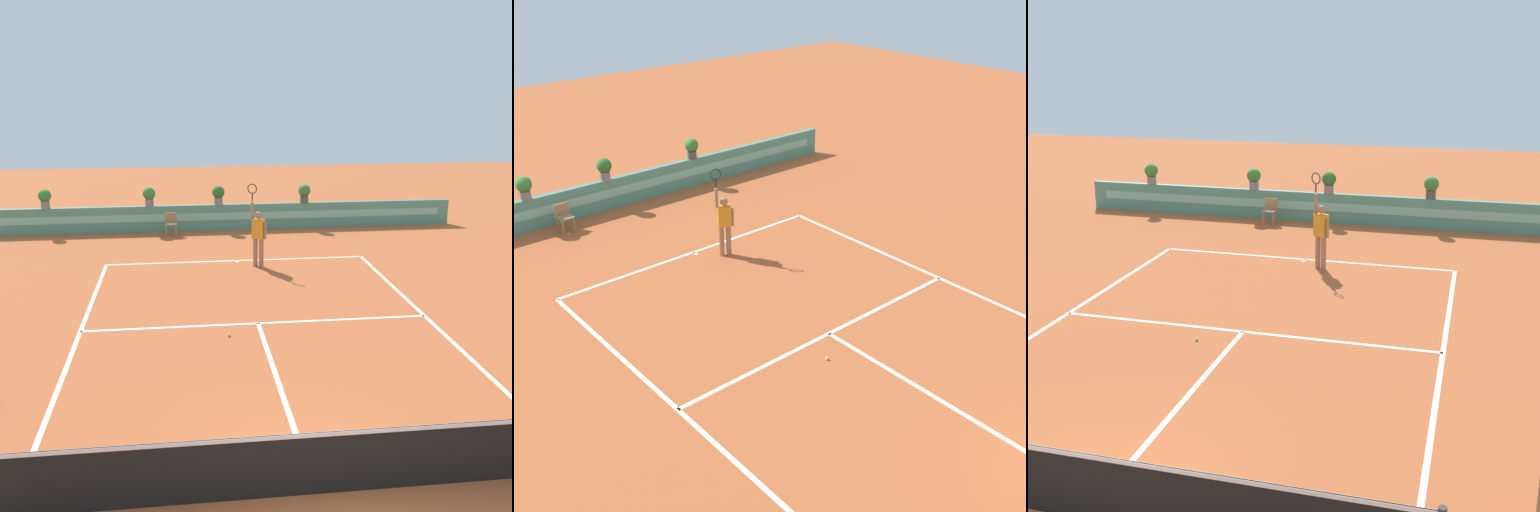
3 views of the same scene
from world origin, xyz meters
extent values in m
plane|color=#B2562D|center=(0.00, 6.00, 0.00)|extent=(60.00, 60.00, 0.00)
cube|color=white|center=(0.00, 11.89, 0.00)|extent=(8.22, 0.10, 0.01)
cube|color=white|center=(0.00, 6.40, 0.00)|extent=(8.22, 0.10, 0.01)
cube|color=white|center=(0.00, 3.20, 0.00)|extent=(0.10, 6.40, 0.01)
cube|color=white|center=(-4.11, 5.95, 0.00)|extent=(0.10, 11.89, 0.01)
cube|color=white|center=(4.11, 5.95, 0.00)|extent=(0.10, 11.89, 0.01)
cube|color=white|center=(0.00, 11.79, 0.00)|extent=(0.10, 0.20, 0.01)
cube|color=black|center=(0.00, 0.00, 0.47)|extent=(8.82, 0.02, 0.95)
cube|color=white|center=(0.00, 0.00, 0.92)|extent=(8.82, 0.03, 0.06)
cube|color=#4C8E7A|center=(0.00, 16.39, 0.50)|extent=(18.00, 0.20, 1.00)
cube|color=#7ABCA8|center=(0.00, 16.29, 0.55)|extent=(17.10, 0.01, 0.28)
cylinder|color=#99754C|center=(-2.29, 15.41, 0.23)|extent=(0.05, 0.05, 0.45)
cylinder|color=#99754C|center=(-1.94, 15.41, 0.23)|extent=(0.05, 0.05, 0.45)
cylinder|color=#99754C|center=(-2.29, 15.77, 0.23)|extent=(0.05, 0.05, 0.45)
cylinder|color=#99754C|center=(-1.94, 15.77, 0.23)|extent=(0.05, 0.05, 0.45)
cube|color=#99754C|center=(-2.12, 15.59, 0.47)|extent=(0.44, 0.44, 0.04)
cube|color=#99754C|center=(-2.12, 15.79, 0.67)|extent=(0.44, 0.04, 0.36)
cylinder|color=#9E7051|center=(0.70, 11.12, 0.45)|extent=(0.14, 0.14, 0.90)
cylinder|color=#9E7051|center=(0.52, 11.21, 0.45)|extent=(0.14, 0.14, 0.90)
cube|color=orange|center=(0.61, 11.16, 1.20)|extent=(0.42, 0.37, 0.60)
sphere|color=#9E7051|center=(0.61, 11.16, 1.63)|extent=(0.22, 0.22, 0.22)
cylinder|color=#9E7051|center=(0.43, 11.26, 1.75)|extent=(0.09, 0.09, 0.55)
cylinder|color=black|center=(0.43, 11.26, 2.17)|extent=(0.04, 0.04, 0.24)
torus|color=#262626|center=(0.43, 11.26, 2.43)|extent=(0.29, 0.17, 0.31)
cylinder|color=#9E7051|center=(0.80, 11.06, 1.15)|extent=(0.09, 0.09, 0.50)
sphere|color=#CCE033|center=(-0.75, 5.70, 0.03)|extent=(0.07, 0.07, 0.07)
cylinder|color=gray|center=(-6.75, 16.39, 1.14)|extent=(0.32, 0.32, 0.28)
sphere|color=#387F33|center=(-6.75, 16.39, 1.48)|extent=(0.48, 0.48, 0.48)
cylinder|color=gray|center=(-2.91, 16.39, 1.14)|extent=(0.32, 0.32, 0.28)
sphere|color=#387F33|center=(-2.91, 16.39, 1.48)|extent=(0.48, 0.48, 0.48)
cylinder|color=#514C47|center=(3.09, 16.39, 1.14)|extent=(0.32, 0.32, 0.28)
sphere|color=#387F33|center=(3.09, 16.39, 1.48)|extent=(0.48, 0.48, 0.48)
cylinder|color=gray|center=(-0.27, 16.39, 1.14)|extent=(0.32, 0.32, 0.28)
sphere|color=#2D6B28|center=(-0.27, 16.39, 1.48)|extent=(0.48, 0.48, 0.48)
camera|label=1|loc=(-1.74, -7.23, 5.45)|focal=43.55mm
camera|label=2|loc=(-9.28, -2.46, 8.42)|focal=46.51mm
camera|label=3|loc=(4.51, -6.81, 5.75)|focal=50.27mm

